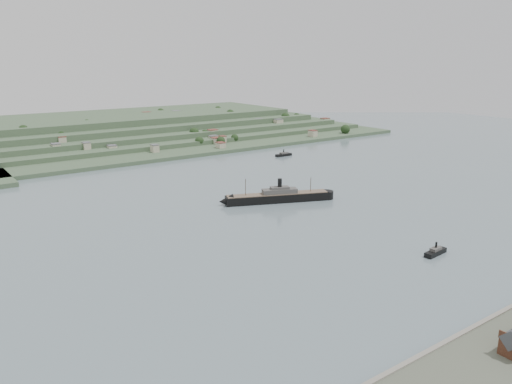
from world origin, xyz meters
TOP-DOWN VIEW (x-y plane):
  - ground at (0.00, 0.00)m, footprint 1400.00×1400.00m
  - far_peninsula at (27.91, 393.10)m, footprint 760.00×309.00m
  - steamship at (21.76, 42.81)m, footprint 84.83×41.96m
  - tugboat at (29.88, -91.33)m, footprint 16.75×5.84m
  - ferry_east at (141.83, 181.49)m, footprint 19.62×5.51m

SIDE VIEW (x-z plane):
  - ground at x=0.00m, z-range 0.00..0.00m
  - ferry_east at x=141.83m, z-range -1.91..5.45m
  - tugboat at x=29.88m, z-range -1.89..5.50m
  - steamship at x=21.76m, z-range -6.75..14.66m
  - far_peninsula at x=27.91m, z-range -3.12..26.88m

